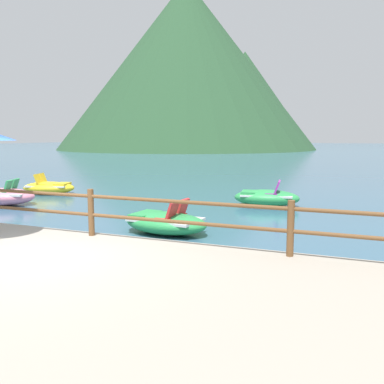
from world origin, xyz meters
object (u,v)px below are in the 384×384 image
object	(u,v)px
pedal_boat_3	(165,222)
pedal_boat_4	(266,197)
pedal_boat_2	(2,196)
pedal_boat_5	(49,187)

from	to	relation	value
pedal_boat_3	pedal_boat_4	xyz separation A→B (m)	(1.49, 4.98, 0.02)
pedal_boat_3	pedal_boat_4	size ratio (longest dim) A/B	0.97
pedal_boat_2	pedal_boat_4	xyz separation A→B (m)	(8.63, 3.23, -0.01)
pedal_boat_3	pedal_boat_5	size ratio (longest dim) A/B	0.96
pedal_boat_2	pedal_boat_5	world-z (taller)	pedal_boat_2
pedal_boat_3	pedal_boat_5	bearing A→B (deg)	148.46
pedal_boat_4	pedal_boat_5	xyz separation A→B (m)	(-9.05, -0.34, -0.03)
pedal_boat_2	pedal_boat_4	distance (m)	9.22
pedal_boat_2	pedal_boat_3	bearing A→B (deg)	-13.78
pedal_boat_3	pedal_boat_4	world-z (taller)	pedal_boat_4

